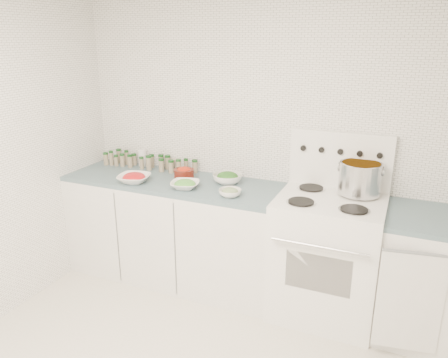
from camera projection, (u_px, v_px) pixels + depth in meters
The scene contains 13 objects.
room_walls at pixel (195, 143), 2.08m from camera, with size 3.54×3.04×2.52m.
counter_left at pixel (175, 229), 3.77m from camera, with size 1.85×0.62×0.90m.
stove at pixel (327, 253), 3.27m from camera, with size 0.76×0.70×1.36m.
counter_right at pixel (448, 281), 2.97m from camera, with size 0.89×0.69×0.90m.
stock_pot at pixel (360, 177), 3.16m from camera, with size 0.32×0.30×0.23m.
bowl_tomato at pixel (134, 178), 3.57m from camera, with size 0.30×0.30×0.09m.
bowl_snowpea at pixel (185, 184), 3.43m from camera, with size 0.27×0.27×0.08m.
bowl_broccoli at pixel (227, 178), 3.55m from camera, with size 0.31×0.31×0.10m.
bowl_zucchini at pixel (230, 192), 3.26m from camera, with size 0.18×0.18×0.07m.
bowl_pepper at pixel (184, 173), 3.65m from camera, with size 0.17×0.17×0.10m.
salt_canister at pixel (142, 158), 4.01m from camera, with size 0.07×0.07×0.15m, color white.
tin_can at pixel (175, 164), 3.89m from camera, with size 0.08×0.08×0.10m, color #AEA393.
spice_cluster at pixel (147, 162), 3.93m from camera, with size 0.92×0.16×0.14m.
Camera 1 is at (0.93, -1.81, 2.04)m, focal length 35.00 mm.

